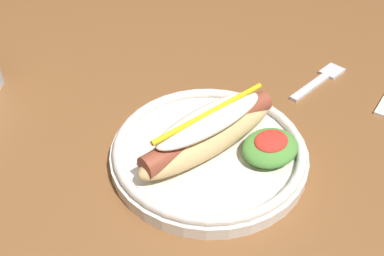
{
  "coord_description": "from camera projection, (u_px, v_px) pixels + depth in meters",
  "views": [
    {
      "loc": [
        -0.2,
        -0.42,
        1.11
      ],
      "look_at": [
        0.07,
        -0.12,
        0.77
      ],
      "focal_mm": 41.15,
      "sensor_mm": 36.0,
      "label": 1
    }
  ],
  "objects": [
    {
      "name": "dining_table",
      "position": [
        103.0,
        170.0,
        0.64
      ],
      "size": [
        1.34,
        0.97,
        0.74
      ],
      "color": "brown",
      "rests_on": "ground_plane"
    },
    {
      "name": "hot_dog_plate",
      "position": [
        212.0,
        145.0,
        0.52
      ],
      "size": [
        0.23,
        0.23,
        0.08
      ],
      "color": "silver",
      "rests_on": "dining_table"
    },
    {
      "name": "fork",
      "position": [
        321.0,
        80.0,
        0.66
      ],
      "size": [
        0.12,
        0.03,
        0.0
      ],
      "rotation": [
        0.0,
        0.0,
        0.05
      ],
      "color": "silver",
      "rests_on": "dining_table"
    }
  ]
}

